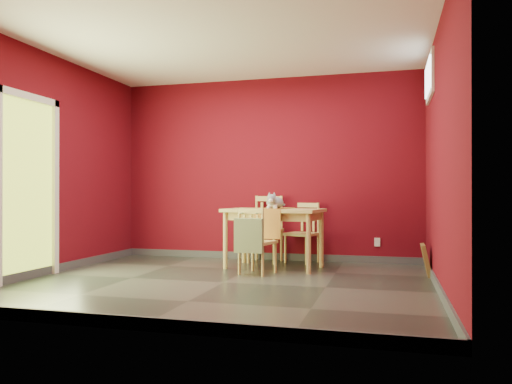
% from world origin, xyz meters
% --- Properties ---
extents(ground, '(4.50, 4.50, 0.00)m').
position_xyz_m(ground, '(0.00, 0.00, 0.00)').
color(ground, '#2D342D').
rests_on(ground, ground).
extents(room_shell, '(4.50, 4.50, 4.50)m').
position_xyz_m(room_shell, '(0.00, 0.00, 0.05)').
color(room_shell, '#5A0913').
rests_on(room_shell, ground).
extents(doorway, '(0.06, 1.01, 2.13)m').
position_xyz_m(doorway, '(-2.23, -0.40, 1.12)').
color(doorway, '#B7D838').
rests_on(doorway, ground).
extents(window, '(0.05, 0.90, 0.50)m').
position_xyz_m(window, '(2.23, 1.00, 2.35)').
color(window, white).
rests_on(window, room_shell).
extents(outlet_plate, '(0.08, 0.02, 0.12)m').
position_xyz_m(outlet_plate, '(1.60, 1.99, 0.30)').
color(outlet_plate, silver).
rests_on(outlet_plate, room_shell).
extents(dining_table, '(1.33, 0.88, 0.78)m').
position_xyz_m(dining_table, '(0.30, 1.18, 0.68)').
color(dining_table, '#D8BE65').
rests_on(dining_table, ground).
extents(table_runner, '(0.44, 0.78, 0.37)m').
position_xyz_m(table_runner, '(0.30, 1.06, 0.72)').
color(table_runner, '#BC7D30').
rests_on(table_runner, dining_table).
extents(chair_far_left, '(0.47, 0.47, 0.95)m').
position_xyz_m(chair_far_left, '(0.04, 1.76, 0.48)').
color(chair_far_left, '#D8BE65').
rests_on(chair_far_left, ground).
extents(chair_far_right, '(0.51, 0.51, 0.85)m').
position_xyz_m(chair_far_right, '(0.58, 1.84, 0.44)').
color(chair_far_right, '#D8BE65').
rests_on(chair_far_right, ground).
extents(chair_near, '(0.46, 0.46, 0.81)m').
position_xyz_m(chair_near, '(0.20, 0.63, 0.41)').
color(chair_near, '#D8BE65').
rests_on(chair_near, ground).
extents(tote_bag, '(0.34, 0.20, 0.47)m').
position_xyz_m(tote_bag, '(0.17, 0.43, 0.49)').
color(tote_bag, '#859E65').
rests_on(tote_bag, chair_near).
extents(cat, '(0.27, 0.46, 0.22)m').
position_xyz_m(cat, '(0.33, 1.12, 0.89)').
color(cat, slate).
rests_on(cat, table_runner).
extents(picture_frame, '(0.13, 0.38, 0.38)m').
position_xyz_m(picture_frame, '(2.19, 1.07, 0.19)').
color(picture_frame, brown).
rests_on(picture_frame, ground).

